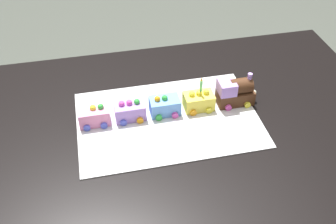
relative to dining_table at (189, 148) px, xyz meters
name	(u,v)px	position (x,y,z in m)	size (l,w,h in m)	color
dining_table	(189,148)	(0.00, 0.00, 0.00)	(1.40, 1.00, 0.74)	black
cake_board	(168,119)	(0.07, -0.04, 0.11)	(0.60, 0.40, 0.00)	silver
cake_locomotive	(235,92)	(-0.18, -0.08, 0.16)	(0.14, 0.08, 0.12)	#472816
cake_car_flatbed_lemon	(199,101)	(-0.05, -0.08, 0.14)	(0.10, 0.08, 0.07)	#F4E04C
cake_car_tanker_sky_blue	(165,106)	(0.07, -0.08, 0.14)	(0.10, 0.08, 0.07)	#669EEA
cake_car_caboose_lavender	(130,110)	(0.19, -0.08, 0.14)	(0.10, 0.08, 0.07)	#AD84E0
cake_car_hopper_bubblegum	(94,115)	(0.30, -0.08, 0.14)	(0.10, 0.08, 0.07)	pink
birthday_candle	(201,85)	(-0.05, -0.08, 0.21)	(0.01, 0.01, 0.05)	#66D872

